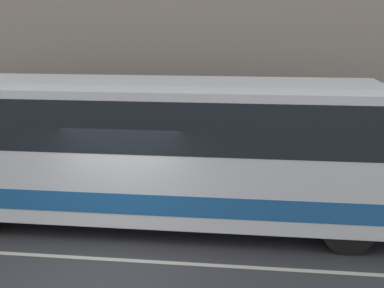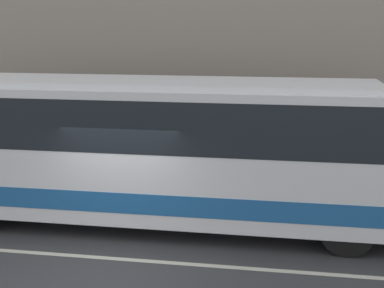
# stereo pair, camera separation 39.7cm
# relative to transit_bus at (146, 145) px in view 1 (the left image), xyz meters

# --- Properties ---
(ground_plane) EXTENTS (60.00, 60.00, 0.00)m
(ground_plane) POSITION_rel_transit_bus_xyz_m (-0.24, -2.03, -1.90)
(ground_plane) COLOR #38383A
(sidewalk) EXTENTS (60.00, 2.21, 0.16)m
(sidewalk) POSITION_rel_transit_bus_xyz_m (-0.24, 3.07, -1.82)
(sidewalk) COLOR #A09E99
(sidewalk) RESTS_ON ground_plane
(building_facade) EXTENTS (60.00, 0.35, 9.96)m
(building_facade) POSITION_rel_transit_bus_xyz_m (-0.24, 4.32, 2.90)
(building_facade) COLOR gray
(building_facade) RESTS_ON ground_plane
(lane_stripe) EXTENTS (54.00, 0.14, 0.01)m
(lane_stripe) POSITION_rel_transit_bus_xyz_m (-0.24, -2.03, -1.90)
(lane_stripe) COLOR beige
(lane_stripe) RESTS_ON ground_plane
(transit_bus) EXTENTS (12.07, 2.52, 3.38)m
(transit_bus) POSITION_rel_transit_bus_xyz_m (0.00, 0.00, 0.00)
(transit_bus) COLOR white
(transit_bus) RESTS_ON ground_plane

